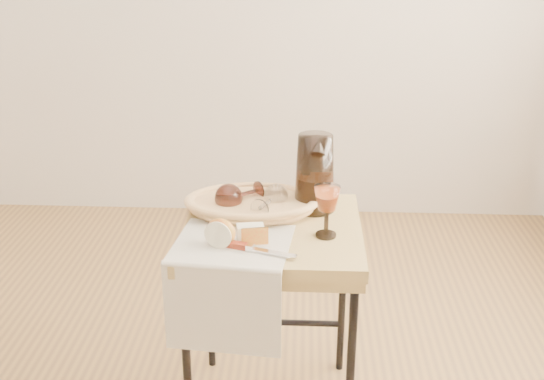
# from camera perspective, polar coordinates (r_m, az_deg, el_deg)

# --- Properties ---
(side_table) EXTENTS (0.51, 0.51, 0.65)m
(side_table) POSITION_cam_1_polar(r_m,az_deg,el_deg) (2.08, 0.03, -11.20)
(side_table) COLOR brown
(side_table) RESTS_ON floor
(tea_towel) EXTENTS (0.34, 0.31, 0.01)m
(tea_towel) POSITION_cam_1_polar(r_m,az_deg,el_deg) (1.82, -3.38, -4.57)
(tea_towel) COLOR white
(tea_towel) RESTS_ON side_table
(bread_basket) EXTENTS (0.37, 0.26, 0.05)m
(bread_basket) POSITION_cam_1_polar(r_m,az_deg,el_deg) (2.00, -1.71, -1.35)
(bread_basket) COLOR #B2813F
(bread_basket) RESTS_ON side_table
(goblet_lying_a) EXTENTS (0.16, 0.15, 0.08)m
(goblet_lying_a) POSITION_cam_1_polar(r_m,az_deg,el_deg) (2.00, -2.58, -0.37)
(goblet_lying_a) COLOR #45231C
(goblet_lying_a) RESTS_ON bread_basket
(goblet_lying_b) EXTENTS (0.12, 0.14, 0.07)m
(goblet_lying_b) POSITION_cam_1_polar(r_m,az_deg,el_deg) (1.96, -0.24, -0.96)
(goblet_lying_b) COLOR white
(goblet_lying_b) RESTS_ON bread_basket
(pitcher) EXTENTS (0.20, 0.26, 0.27)m
(pitcher) POSITION_cam_1_polar(r_m,az_deg,el_deg) (1.99, 3.64, 1.44)
(pitcher) COLOR black
(pitcher) RESTS_ON side_table
(wine_goblet) EXTENTS (0.09, 0.09, 0.15)m
(wine_goblet) POSITION_cam_1_polar(r_m,az_deg,el_deg) (1.84, 4.65, -1.82)
(wine_goblet) COLOR white
(wine_goblet) RESTS_ON side_table
(apple_half) EXTENTS (0.09, 0.06, 0.08)m
(apple_half) POSITION_cam_1_polar(r_m,az_deg,el_deg) (1.79, -4.34, -3.55)
(apple_half) COLOR #B52610
(apple_half) RESTS_ON tea_towel
(apple_wedge) EXTENTS (0.08, 0.05, 0.05)m
(apple_wedge) POSITION_cam_1_polar(r_m,az_deg,el_deg) (1.81, -1.84, -3.71)
(apple_wedge) COLOR #EDE7C2
(apple_wedge) RESTS_ON tea_towel
(table_knife) EXTENTS (0.21, 0.09, 0.02)m
(table_knife) POSITION_cam_1_polar(r_m,az_deg,el_deg) (1.77, -1.64, -4.92)
(table_knife) COLOR silver
(table_knife) RESTS_ON tea_towel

